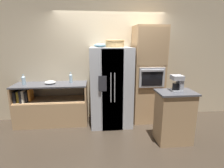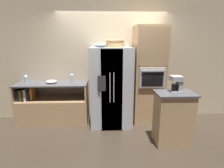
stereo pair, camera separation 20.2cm
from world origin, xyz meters
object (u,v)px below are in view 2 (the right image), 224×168
object	(u,v)px
wicker_basket	(115,43)
bottle_short	(26,79)
wall_oven	(149,76)
mixing_bowl	(52,82)
fruit_bowl	(101,45)
coffee_maker	(177,83)
bottle_tall	(72,77)
refrigerator	(111,87)

from	to	relation	value
wicker_basket	bottle_short	bearing A→B (deg)	177.27
wall_oven	mixing_bowl	world-z (taller)	wall_oven
wicker_basket	fruit_bowl	xyz separation A→B (m)	(-0.31, 0.05, -0.04)
bottle_short	coffee_maker	bearing A→B (deg)	-17.56
bottle_tall	wall_oven	bearing A→B (deg)	-3.44
wicker_basket	bottle_short	world-z (taller)	wicker_basket
mixing_bowl	bottle_short	bearing A→B (deg)	-176.80
bottle_tall	mixing_bowl	distance (m)	0.46
wicker_basket	coffee_maker	distance (m)	1.50
bottle_short	mixing_bowl	distance (m)	0.55
fruit_bowl	bottle_short	bearing A→B (deg)	178.45
fruit_bowl	wall_oven	bearing A→B (deg)	2.19
fruit_bowl	wicker_basket	bearing A→B (deg)	-9.03
mixing_bowl	coffee_maker	world-z (taller)	coffee_maker
bottle_tall	bottle_short	size ratio (longest dim) A/B	1.05
bottle_short	coffee_maker	xyz separation A→B (m)	(3.00, -0.95, 0.09)
wicker_basket	coffee_maker	xyz separation A→B (m)	(1.03, -0.86, -0.68)
wall_oven	fruit_bowl	bearing A→B (deg)	-177.81
refrigerator	bottle_short	size ratio (longest dim) A/B	7.52
coffee_maker	bottle_tall	bearing A→B (deg)	152.42
bottle_short	fruit_bowl	bearing A→B (deg)	-1.55
fruit_bowl	coffee_maker	xyz separation A→B (m)	(1.34, -0.91, -0.63)
fruit_bowl	bottle_short	world-z (taller)	fruit_bowl
bottle_short	mixing_bowl	size ratio (longest dim) A/B	0.97
wall_oven	bottle_short	bearing A→B (deg)	179.93
refrigerator	coffee_maker	xyz separation A→B (m)	(1.12, -0.85, 0.27)
fruit_bowl	coffee_maker	world-z (taller)	fruit_bowl
fruit_bowl	bottle_tall	size ratio (longest dim) A/B	1.16
bottle_tall	mixing_bowl	bearing A→B (deg)	-170.93
wicker_basket	mixing_bowl	distance (m)	1.66
wicker_basket	coffee_maker	bearing A→B (deg)	-39.65
fruit_bowl	bottle_short	size ratio (longest dim) A/B	1.22
wall_oven	bottle_tall	xyz separation A→B (m)	(-1.75, 0.11, -0.05)
fruit_bowl	mixing_bowl	distance (m)	1.38
fruit_bowl	bottle_tall	distance (m)	1.00
wicker_basket	bottle_tall	size ratio (longest dim) A/B	1.69
bottle_short	wall_oven	bearing A→B (deg)	-0.07
bottle_tall	bottle_short	world-z (taller)	bottle_tall
wall_oven	bottle_tall	bearing A→B (deg)	176.56
wall_oven	bottle_tall	world-z (taller)	wall_oven
wicker_basket	bottle_short	distance (m)	2.12
refrigerator	wicker_basket	size ratio (longest dim) A/B	4.22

